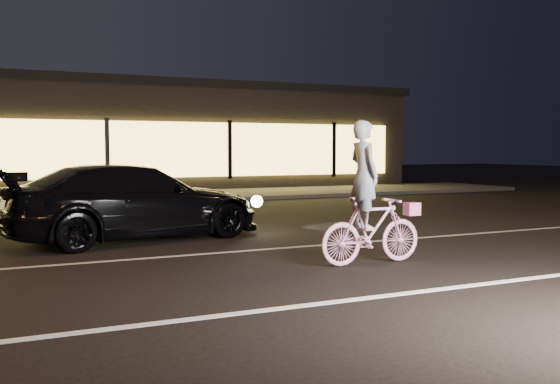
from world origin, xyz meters
TOP-DOWN VIEW (x-y plane):
  - ground at (0.00, 0.00)m, footprint 90.00×90.00m
  - lane_stripe_near at (0.00, -1.50)m, footprint 60.00×0.12m
  - lane_stripe_far at (0.00, 2.00)m, footprint 60.00×0.10m
  - sidewalk at (0.00, 13.00)m, footprint 30.00×4.00m
  - storefront at (0.00, 18.97)m, footprint 25.40×8.42m
  - cyclist at (1.13, 0.19)m, footprint 1.62×0.56m
  - sedan at (-1.37, 4.00)m, footprint 4.96×2.79m

SIDE VIEW (x-z plane):
  - ground at x=0.00m, z-range 0.00..0.00m
  - lane_stripe_near at x=0.00m, z-range 0.00..0.01m
  - lane_stripe_far at x=0.00m, z-range 0.00..0.01m
  - sidewalk at x=0.00m, z-range 0.00..0.12m
  - sedan at x=-1.37m, z-range 0.00..1.36m
  - cyclist at x=1.13m, z-range -0.29..1.74m
  - storefront at x=0.00m, z-range 0.05..4.25m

